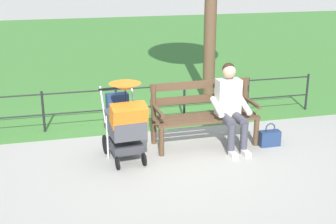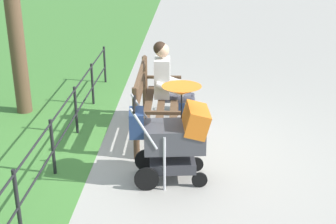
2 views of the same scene
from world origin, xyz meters
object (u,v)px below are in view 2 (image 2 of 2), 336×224
object	(u,v)px
park_bench	(153,100)
person_on_bench	(170,82)
stroller	(175,133)
handbag	(181,104)

from	to	relation	value
park_bench	person_on_bench	world-z (taller)	person_on_bench
person_on_bench	stroller	bearing A→B (deg)	4.21
stroller	handbag	bearing A→B (deg)	179.15
person_on_bench	handbag	bearing A→B (deg)	165.84
park_bench	stroller	xyz separation A→B (m)	(1.28, 0.34, 0.07)
park_bench	handbag	world-z (taller)	park_bench
person_on_bench	handbag	distance (m)	0.83
person_on_bench	handbag	size ratio (longest dim) A/B	3.45
person_on_bench	park_bench	bearing A→B (deg)	-32.72
person_on_bench	stroller	size ratio (longest dim) A/B	1.11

